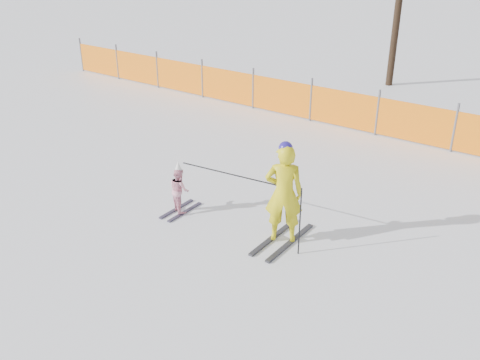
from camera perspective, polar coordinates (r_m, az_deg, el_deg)
name	(u,v)px	position (r m, az deg, el deg)	size (l,w,h in m)	color
ground	(224,240)	(9.67, -1.74, -6.40)	(120.00, 120.00, 0.00)	white
adult	(284,193)	(9.21, 4.70, -1.42)	(0.79, 1.50, 1.90)	black
child	(179,189)	(10.43, -6.48, -0.96)	(0.54, 0.94, 1.08)	black
ski_poles	(255,192)	(9.35, 1.60, -1.25)	(2.54, 0.24, 1.26)	black
safety_fence	(241,88)	(16.77, 0.07, 9.77)	(15.19, 0.06, 1.25)	#595960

